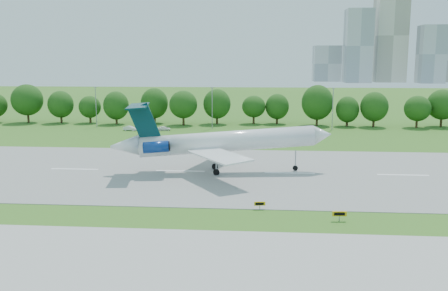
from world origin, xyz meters
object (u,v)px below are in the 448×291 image
taxi_sign_left (260,204)px  service_vehicle_b (164,128)px  service_vehicle_a (130,128)px  airliner (216,141)px

taxi_sign_left → service_vehicle_b: service_vehicle_b is taller
service_vehicle_a → airliner: bearing=-140.0°
airliner → taxi_sign_left: (8.13, -22.00, -4.98)m
taxi_sign_left → service_vehicle_b: size_ratio=0.42×
service_vehicle_a → service_vehicle_b: bearing=-75.1°
service_vehicle_a → taxi_sign_left: bearing=-142.8°
service_vehicle_a → service_vehicle_b: 9.77m
service_vehicle_b → airliner: bearing=-171.3°
airliner → service_vehicle_a: (-29.87, 51.50, -5.12)m
taxi_sign_left → service_vehicle_a: size_ratio=0.39×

